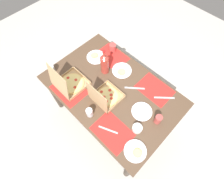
{
  "coord_description": "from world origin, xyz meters",
  "views": [
    {
      "loc": [
        -0.64,
        0.65,
        2.36
      ],
      "look_at": [
        0.0,
        0.0,
        0.76
      ],
      "focal_mm": 28.11,
      "sensor_mm": 36.0,
      "label": 1
    }
  ],
  "objects": [
    {
      "name": "pizza_box_corner_right",
      "position": [
        -0.03,
        0.12,
        0.8
      ],
      "size": [
        0.27,
        0.27,
        0.3
      ],
      "color": "tan",
      "rests_on": "dining_table"
    },
    {
      "name": "soda_bottle",
      "position": [
        0.22,
        -0.12,
        0.89
      ],
      "size": [
        0.09,
        0.09,
        0.32
      ],
      "color": "#B2382D",
      "rests_on": "dining_table"
    },
    {
      "name": "pizza_box_corner_left",
      "position": [
        0.35,
        0.28,
        0.81
      ],
      "size": [
        0.3,
        0.3,
        0.33
      ],
      "color": "tan",
      "rests_on": "dining_table"
    },
    {
      "name": "placemat_far_left",
      "position": [
        -0.32,
        0.32,
        0.76
      ],
      "size": [
        0.36,
        0.26,
        0.0
      ],
      "primitive_type": "cube",
      "color": "red",
      "rests_on": "dining_table"
    },
    {
      "name": "plate_near_left",
      "position": [
        0.44,
        -0.17,
        0.77
      ],
      "size": [
        0.21,
        0.21,
        0.03
      ],
      "color": "white",
      "rests_on": "dining_table"
    },
    {
      "name": "placemat_near_left",
      "position": [
        -0.32,
        -0.32,
        0.76
      ],
      "size": [
        0.36,
        0.26,
        0.0
      ],
      "primitive_type": "cube",
      "color": "red",
      "rests_on": "dining_table"
    },
    {
      "name": "knife_by_near_right",
      "position": [
        -0.45,
        -0.31,
        0.76
      ],
      "size": [
        0.17,
        0.16,
        0.0
      ],
      "primitive_type": "cube",
      "rotation": [
        0.0,
        0.0,
        3.89
      ],
      "color": "#B7B7BC",
      "rests_on": "dining_table"
    },
    {
      "name": "dining_table",
      "position": [
        0.0,
        0.0,
        0.64
      ],
      "size": [
        1.41,
        0.93,
        0.76
      ],
      "color": "#3F3328",
      "rests_on": "ground_plane"
    },
    {
      "name": "ground_plane",
      "position": [
        0.0,
        0.0,
        0.0
      ],
      "size": [
        6.0,
        6.0,
        0.0
      ],
      "primitive_type": "plane",
      "color": "beige"
    },
    {
      "name": "placemat_far_right",
      "position": [
        0.32,
        0.32,
        0.76
      ],
      "size": [
        0.36,
        0.26,
        0.0
      ],
      "primitive_type": "cube",
      "color": "red",
      "rests_on": "dining_table"
    },
    {
      "name": "plate_far_right",
      "position": [
        0.09,
        -0.24,
        0.77
      ],
      "size": [
        0.22,
        0.22,
        0.03
      ],
      "color": "white",
      "rests_on": "dining_table"
    },
    {
      "name": "cup_clear_left",
      "position": [
        -0.04,
        0.35,
        0.8
      ],
      "size": [
        0.07,
        0.07,
        0.09
      ],
      "primitive_type": "cylinder",
      "color": "silver",
      "rests_on": "dining_table"
    },
    {
      "name": "cup_clear_right",
      "position": [
        0.63,
        0.3,
        0.8
      ],
      "size": [
        0.07,
        0.07,
        0.09
      ],
      "primitive_type": "cylinder",
      "color": "silver",
      "rests_on": "dining_table"
    },
    {
      "name": "placemat_near_right",
      "position": [
        0.32,
        -0.32,
        0.76
      ],
      "size": [
        0.36,
        0.26,
        0.0
      ],
      "primitive_type": "cube",
      "color": "red",
      "rests_on": "dining_table"
    },
    {
      "name": "cup_red",
      "position": [
        -0.55,
        -0.05,
        0.81
      ],
      "size": [
        0.07,
        0.07,
        0.1
      ],
      "primitive_type": "cylinder",
      "color": "#BF4742",
      "rests_on": "dining_table"
    },
    {
      "name": "plate_middle",
      "position": [
        -0.58,
        0.3,
        0.77
      ],
      "size": [
        0.2,
        0.2,
        0.03
      ],
      "color": "white",
      "rests_on": "dining_table"
    },
    {
      "name": "condiment_bowl",
      "position": [
        -0.46,
        0.14,
        0.78
      ],
      "size": [
        0.09,
        0.09,
        0.05
      ],
      "primitive_type": "cylinder",
      "color": "white",
      "rests_on": "dining_table"
    },
    {
      "name": "cup_spare",
      "position": [
        0.38,
        -0.39,
        0.8
      ],
      "size": [
        0.08,
        0.08,
        0.09
      ],
      "primitive_type": "cylinder",
      "color": "#BF4742",
      "rests_on": "dining_table"
    },
    {
      "name": "knife_by_far_left",
      "position": [
        -0.16,
        -0.18,
        0.76
      ],
      "size": [
        0.17,
        0.15,
        0.0
      ],
      "primitive_type": "cube",
      "rotation": [
        0.0,
        0.0,
        0.7
      ],
      "color": "#B7B7BC",
      "rests_on": "dining_table"
    },
    {
      "name": "fork_by_far_right",
      "position": [
        -0.28,
        0.33,
        0.76
      ],
      "size": [
        0.18,
        0.09,
        0.0
      ],
      "primitive_type": "cube",
      "rotation": [
        0.0,
        0.0,
        0.42
      ],
      "color": "#B7B7BC",
      "rests_on": "dining_table"
    },
    {
      "name": "plate_near_right",
      "position": [
        -0.38,
        -0.02,
        0.76
      ],
      "size": [
        0.2,
        0.2,
        0.02
      ],
      "color": "white",
      "rests_on": "dining_table"
    }
  ]
}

